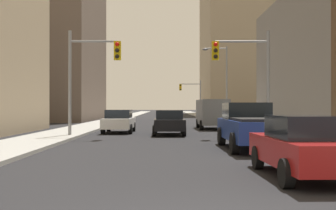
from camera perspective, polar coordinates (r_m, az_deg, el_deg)
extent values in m
cube|color=#9E9E99|center=(55.72, -6.90, -1.91)|extent=(3.05, 160.00, 0.15)
cube|color=#9E9E99|center=(55.77, 6.51, -1.91)|extent=(3.05, 160.00, 0.15)
cube|color=navy|center=(17.00, 11.43, -3.36)|extent=(2.03, 5.41, 0.80)
cube|color=black|center=(17.92, 10.79, -0.80)|extent=(1.81, 1.81, 0.70)
cube|color=black|center=(15.66, 12.44, -1.98)|extent=(1.78, 2.39, 0.10)
cylinder|color=black|center=(18.56, 7.41, -4.33)|extent=(0.28, 0.80, 0.80)
cylinder|color=black|center=(18.91, 13.20, -4.25)|extent=(0.28, 0.80, 0.80)
cylinder|color=black|center=(15.15, 9.21, -5.27)|extent=(0.28, 0.80, 0.80)
cylinder|color=black|center=(15.59, 16.21, -5.12)|extent=(0.28, 0.80, 0.80)
cube|color=slate|center=(31.95, 6.11, -0.97)|extent=(2.08, 5.23, 1.90)
cube|color=black|center=(34.54, 5.62, -0.21)|extent=(1.76, 0.05, 0.60)
cylinder|color=black|center=(33.54, 4.16, -2.55)|extent=(0.24, 0.72, 0.72)
cylinder|color=black|center=(33.75, 7.41, -2.54)|extent=(0.24, 0.72, 0.72)
cylinder|color=black|center=(30.22, 4.66, -2.81)|extent=(0.24, 0.72, 0.72)
cylinder|color=black|center=(30.46, 8.27, -2.79)|extent=(0.24, 0.72, 0.72)
cube|color=maroon|center=(10.67, 18.48, -6.07)|extent=(1.90, 4.24, 0.65)
cube|color=black|center=(10.49, 18.74, -2.89)|extent=(1.63, 1.94, 0.55)
cylinder|color=black|center=(11.76, 12.32, -7.13)|extent=(0.22, 0.64, 0.64)
cylinder|color=black|center=(12.26, 20.28, -6.84)|extent=(0.22, 0.64, 0.64)
cylinder|color=black|center=(9.18, 16.07, -9.08)|extent=(0.22, 0.64, 0.64)
cube|color=black|center=(25.20, 0.14, -2.69)|extent=(1.88, 4.23, 0.65)
cube|color=black|center=(25.03, 0.14, -1.33)|extent=(1.62, 1.93, 0.55)
cylinder|color=black|center=(26.57, -1.76, -3.26)|extent=(0.22, 0.64, 0.64)
cylinder|color=black|center=(26.58, 1.98, -3.26)|extent=(0.22, 0.64, 0.64)
cylinder|color=black|center=(23.88, -1.91, -3.60)|extent=(0.22, 0.64, 0.64)
cylinder|color=black|center=(23.90, 2.25, -3.60)|extent=(0.22, 0.64, 0.64)
cube|color=white|center=(27.40, -6.79, -2.48)|extent=(1.89, 4.24, 0.65)
cube|color=black|center=(27.24, -6.82, -1.24)|extent=(1.62, 1.93, 0.55)
cylinder|color=black|center=(28.86, -8.20, -3.01)|extent=(0.22, 0.64, 0.64)
cylinder|color=black|center=(28.67, -4.77, -3.03)|extent=(0.22, 0.64, 0.64)
cylinder|color=black|center=(26.20, -9.00, -3.30)|extent=(0.22, 0.64, 0.64)
cylinder|color=black|center=(26.00, -5.22, -3.33)|extent=(0.22, 0.64, 0.64)
cylinder|color=gray|center=(23.78, -13.44, 2.85)|extent=(0.18, 0.18, 6.00)
cylinder|color=gray|center=(23.76, -10.25, 8.67)|extent=(2.67, 0.12, 0.12)
cube|color=gold|center=(23.50, -7.01, 7.47)|extent=(0.38, 0.30, 1.05)
sphere|color=red|center=(23.38, -7.06, 8.35)|extent=(0.24, 0.24, 0.24)
sphere|color=black|center=(23.33, -7.06, 7.53)|extent=(0.24, 0.24, 0.24)
sphere|color=black|center=(23.29, -7.06, 6.70)|extent=(0.24, 0.24, 0.24)
cylinder|color=gray|center=(23.89, 13.68, 2.83)|extent=(0.18, 0.18, 6.00)
cylinder|color=gray|center=(23.82, 10.16, 8.64)|extent=(2.98, 0.12, 0.12)
cube|color=gold|center=(23.52, 6.56, 7.46)|extent=(0.38, 0.30, 1.05)
sphere|color=red|center=(23.40, 6.62, 8.34)|extent=(0.24, 0.24, 0.24)
sphere|color=black|center=(23.35, 6.62, 7.52)|extent=(0.24, 0.24, 0.24)
sphere|color=black|center=(23.31, 6.62, 6.69)|extent=(0.24, 0.24, 0.24)
cylinder|color=gray|center=(67.36, 4.52, 0.88)|extent=(0.18, 0.18, 6.00)
cylinder|color=gray|center=(67.33, 3.12, 2.92)|extent=(3.28, 0.12, 0.12)
cube|color=gold|center=(67.22, 1.73, 2.48)|extent=(0.38, 0.30, 1.05)
sphere|color=black|center=(67.07, 1.74, 2.77)|extent=(0.24, 0.24, 0.24)
sphere|color=#F9A514|center=(67.05, 1.74, 2.48)|extent=(0.24, 0.24, 0.24)
sphere|color=black|center=(67.04, 1.74, 2.19)|extent=(0.24, 0.24, 0.24)
cylinder|color=brown|center=(18.68, 22.07, 9.32)|extent=(0.28, 0.28, 9.64)
cylinder|color=gray|center=(39.80, 8.13, 2.70)|extent=(0.16, 0.16, 7.50)
cylinder|color=gray|center=(40.00, 6.64, 7.80)|extent=(2.07, 0.10, 0.10)
ellipsoid|color=#4C4C51|center=(39.87, 5.16, 7.68)|extent=(0.56, 0.32, 0.20)
cube|color=tan|center=(101.45, 10.28, 12.54)|extent=(18.14, 26.25, 48.19)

